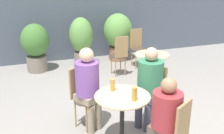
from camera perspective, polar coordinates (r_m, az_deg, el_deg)
The scene contains 16 objects.
storefront_wall at distance 6.90m, azimuth -8.19°, elevation 13.85°, with size 10.00×0.06×3.00m.
cafe_table_near at distance 3.44m, azimuth 2.22°, elevation -9.25°, with size 0.71×0.71×0.74m.
cafe_table_far at distance 5.13m, azimuth 8.59°, elevation 0.43°, with size 0.66×0.66×0.74m.
bistro_chair_0 at distance 3.08m, azimuth 13.69°, elevation -13.37°, with size 0.40×0.41×0.92m.
bistro_chair_1 at distance 4.00m, azimuth 9.17°, elevation -4.93°, with size 0.41×0.40×0.92m.
bistro_chair_2 at distance 3.90m, azimuth -6.61°, elevation -5.43°, with size 0.40×0.41×0.92m.
bistro_chair_3 at distance 5.76m, azimuth 1.76°, elevation 3.18°, with size 0.36×0.37×0.92m.
bistro_chair_4 at distance 6.44m, azimuth 5.47°, elevation 4.90°, with size 0.36×0.36×0.92m.
seated_person_0 at distance 3.06m, azimuth 11.50°, elevation -10.32°, with size 0.41×0.42×1.16m.
seated_person_1 at distance 3.81m, azimuth 8.15°, elevation -3.21°, with size 0.46×0.45×1.24m.
seated_person_2 at distance 3.73m, azimuth -5.24°, elevation -3.42°, with size 0.41×0.42×1.25m.
beer_glass_0 at distance 3.44m, azimuth 0.12°, elevation -3.94°, with size 0.06×0.06×0.16m.
beer_glass_1 at distance 3.19m, azimuth 4.90°, elevation -5.89°, with size 0.06×0.06×0.18m.
potted_plant_0 at distance 6.31m, azimuth -16.34°, elevation 4.61°, with size 0.64×0.64×1.12m.
potted_plant_1 at distance 6.44m, azimuth -6.73°, elevation 6.10°, with size 0.57×0.57×1.21m.
potted_plant_2 at distance 6.85m, azimuth 1.28°, elevation 7.27°, with size 0.74×0.74×1.23m.
Camera 1 is at (-1.33, -2.67, 2.22)m, focal length 42.00 mm.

